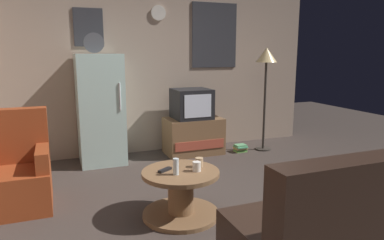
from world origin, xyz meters
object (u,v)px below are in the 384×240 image
at_px(coffee_table, 181,194).
at_px(wine_glass, 176,167).
at_px(fridge, 100,109).
at_px(tv_stand, 193,136).
at_px(book_stack, 240,148).
at_px(remote_control, 165,170).
at_px(standing_lamp, 266,63).
at_px(armchair, 14,174).
at_px(couch, 356,229).
at_px(mug_ceramic_tan, 199,162).
at_px(mug_ceramic_white, 197,166).
at_px(crt_tv, 192,104).

distance_m(coffee_table, wine_glass, 0.32).
height_order(coffee_table, wine_glass, wine_glass).
xyz_separation_m(fridge, tv_stand, (1.35, -0.06, -0.48)).
bearing_deg(book_stack, remote_control, -135.87).
relative_size(standing_lamp, armchair, 1.66).
distance_m(standing_lamp, couch, 3.33).
distance_m(standing_lamp, mug_ceramic_tan, 2.60).
distance_m(wine_glass, couch, 1.50).
distance_m(mug_ceramic_tan, couch, 1.45).
height_order(fridge, couch, fridge).
xyz_separation_m(remote_control, couch, (0.99, -1.29, -0.14)).
xyz_separation_m(fridge, book_stack, (2.06, -0.24, -0.70)).
xyz_separation_m(mug_ceramic_tan, remote_control, (-0.34, 0.01, -0.03)).
bearing_deg(standing_lamp, book_stack, 177.81).
distance_m(tv_stand, book_stack, 0.77).
height_order(mug_ceramic_tan, armchair, armchair).
relative_size(mug_ceramic_tan, book_stack, 0.47).
height_order(mug_ceramic_white, armchair, armchair).
relative_size(crt_tv, coffee_table, 0.75).
relative_size(crt_tv, mug_ceramic_tan, 6.00).
xyz_separation_m(fridge, remote_control, (0.33, -1.92, -0.30)).
bearing_deg(armchair, fridge, 49.37).
distance_m(mug_ceramic_tan, armchair, 1.84).
bearing_deg(fridge, mug_ceramic_white, -73.51).
distance_m(tv_stand, standing_lamp, 1.56).
xyz_separation_m(wine_glass, remote_control, (-0.06, 0.13, -0.06)).
distance_m(standing_lamp, book_stack, 1.36).
xyz_separation_m(tv_stand, remote_control, (-1.02, -1.87, 0.18)).
bearing_deg(tv_stand, fridge, 177.61).
relative_size(tv_stand, coffee_table, 1.17).
height_order(standing_lamp, armchair, standing_lamp).
relative_size(mug_ceramic_tan, remote_control, 0.60).
xyz_separation_m(mug_ceramic_tan, couch, (0.65, -1.28, -0.18)).
relative_size(standing_lamp, mug_ceramic_white, 17.67).
height_order(standing_lamp, coffee_table, standing_lamp).
bearing_deg(couch, coffee_table, 124.58).
distance_m(couch, book_stack, 3.07).
bearing_deg(standing_lamp, couch, -111.08).
relative_size(mug_ceramic_white, couch, 0.05).
relative_size(remote_control, couch, 0.09).
xyz_separation_m(mug_ceramic_white, armchair, (-1.60, 0.87, -0.15)).
height_order(crt_tv, couch, crt_tv).
distance_m(armchair, couch, 3.09).
bearing_deg(armchair, couch, -41.39).
height_order(coffee_table, armchair, armchair).
height_order(mug_ceramic_tan, couch, couch).
height_order(fridge, mug_ceramic_tan, fridge).
distance_m(standing_lamp, mug_ceramic_white, 2.71).
xyz_separation_m(coffee_table, wine_glass, (-0.07, -0.08, 0.30)).
distance_m(tv_stand, remote_control, 2.14).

